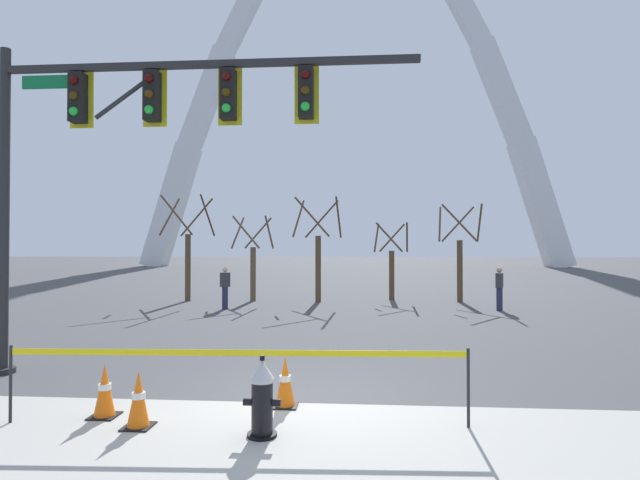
{
  "coord_description": "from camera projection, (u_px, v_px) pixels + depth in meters",
  "views": [
    {
      "loc": [
        0.83,
        -7.38,
        2.3
      ],
      "look_at": [
        -0.1,
        5.0,
        2.5
      ],
      "focal_mm": 28.12,
      "sensor_mm": 36.0,
      "label": 1
    }
  ],
  "objects": [
    {
      "name": "tree_left_mid",
      "position": [
        253.0,
        263.0,
        21.73
      ],
      "size": [
        1.7,
        1.71,
        3.68
      ],
      "color": "brown",
      "rests_on": "ground"
    },
    {
      "name": "pedestrian_standing_center",
      "position": [
        499.0,
        288.0,
        18.33
      ],
      "size": [
        0.34,
        0.39,
        1.59
      ],
      "color": "#232847",
      "rests_on": "ground"
    },
    {
      "name": "traffic_cone_curb_edge",
      "position": [
        105.0,
        391.0,
        6.8
      ],
      "size": [
        0.36,
        0.36,
        0.73
      ],
      "color": "black",
      "rests_on": "ground"
    },
    {
      "name": "monument_arch",
      "position": [
        351.0,
        102.0,
        61.77
      ],
      "size": [
        52.53,
        2.71,
        46.31
      ],
      "color": "silver",
      "rests_on": "ground"
    },
    {
      "name": "fire_hydrant",
      "position": [
        262.0,
        398.0,
        6.1
      ],
      "size": [
        0.46,
        0.48,
        0.99
      ],
      "color": "black",
      "rests_on": "ground"
    },
    {
      "name": "caution_tape_barrier",
      "position": [
        236.0,
        371.0,
        6.49
      ],
      "size": [
        6.0,
        0.31,
        1.02
      ],
      "color": "#232326",
      "rests_on": "ground"
    },
    {
      "name": "traffic_cone_by_hydrant",
      "position": [
        285.0,
        382.0,
        7.24
      ],
      "size": [
        0.36,
        0.36,
        0.73
      ],
      "color": "black",
      "rests_on": "ground"
    },
    {
      "name": "traffic_cone_mid_sidewalk",
      "position": [
        138.0,
        400.0,
        6.4
      ],
      "size": [
        0.36,
        0.36,
        0.73
      ],
      "color": "black",
      "rests_on": "ground"
    },
    {
      "name": "tree_center_right",
      "position": [
        392.0,
        265.0,
        22.29
      ],
      "size": [
        1.59,
        1.6,
        3.43
      ],
      "color": "brown",
      "rests_on": "ground"
    },
    {
      "name": "traffic_signal_gantry",
      "position": [
        129.0,
        132.0,
        9.07
      ],
      "size": [
        7.82,
        0.44,
        6.0
      ],
      "color": "#232326",
      "rests_on": "ground"
    },
    {
      "name": "tree_center_left",
      "position": [
        318.0,
        256.0,
        21.27
      ],
      "size": [
        2.04,
        2.05,
        4.42
      ],
      "color": "brown",
      "rests_on": "ground"
    },
    {
      "name": "tree_right_mid",
      "position": [
        460.0,
        259.0,
        21.32
      ],
      "size": [
        1.91,
        1.92,
        4.14
      ],
      "color": "brown",
      "rests_on": "ground"
    },
    {
      "name": "pedestrian_walking_left",
      "position": [
        225.0,
        287.0,
        18.81
      ],
      "size": [
        0.39,
        0.36,
        1.59
      ],
      "color": "#232847",
      "rests_on": "ground"
    },
    {
      "name": "tree_far_left",
      "position": [
        188.0,
        254.0,
        21.71
      ],
      "size": [
        2.09,
        2.11,
        4.56
      ],
      "color": "brown",
      "rests_on": "ground"
    },
    {
      "name": "ground_plane",
      "position": [
        301.0,
        404.0,
        7.38
      ],
      "size": [
        240.0,
        240.0,
        0.0
      ],
      "primitive_type": "plane",
      "color": "#474749"
    }
  ]
}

